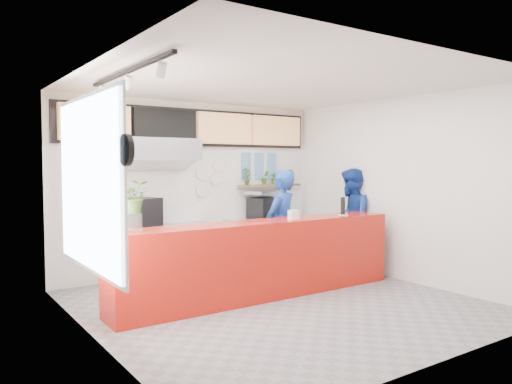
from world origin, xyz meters
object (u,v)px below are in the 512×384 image
espresso_machine (265,208)px  pepper_mill (343,206)px  staff_center (281,227)px  panini_oven (140,213)px  staff_right (351,220)px  service_counter (262,259)px

espresso_machine → pepper_mill: (0.17, -1.87, 0.16)m
espresso_machine → staff_center: (-0.59, -1.27, -0.18)m
panini_oven → staff_right: 3.70m
service_counter → staff_right: (2.36, 0.58, 0.37)m
panini_oven → pepper_mill: 3.24m
espresso_machine → staff_center: bearing=-127.7°
panini_oven → espresso_machine: 2.47m
panini_oven → staff_center: bearing=-54.5°
pepper_mill → panini_oven: bearing=144.7°
espresso_machine → staff_right: size_ratio=0.33×
staff_right → espresso_machine: bearing=-87.0°
service_counter → panini_oven: 2.20m
panini_oven → pepper_mill: bearing=-55.9°
panini_oven → pepper_mill: (2.64, -1.87, 0.12)m
espresso_machine → pepper_mill: pepper_mill is taller
service_counter → staff_right: size_ratio=2.45×
panini_oven → staff_right: (3.49, -1.22, -0.22)m
espresso_machine → pepper_mill: size_ratio=2.18×
espresso_machine → staff_center: staff_center is taller
service_counter → staff_center: (0.75, 0.53, 0.36)m
staff_right → pepper_mill: staff_right is taller
service_counter → pepper_mill: size_ratio=16.37×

